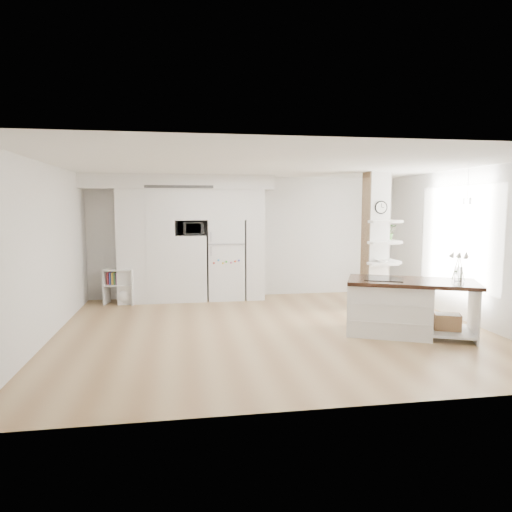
{
  "coord_description": "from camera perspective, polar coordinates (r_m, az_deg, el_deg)",
  "views": [
    {
      "loc": [
        -1.46,
        -7.25,
        2.04
      ],
      "look_at": [
        -0.13,
        0.9,
        1.14
      ],
      "focal_mm": 32.0,
      "sensor_mm": 36.0,
      "label": 1
    }
  ],
  "objects": [
    {
      "name": "decor_bowl",
      "position": [
        9.04,
        15.41,
        -0.59
      ],
      "size": [
        0.22,
        0.22,
        0.05
      ],
      "primitive_type": "imported",
      "color": "white",
      "rests_on": "column"
    },
    {
      "name": "floor_plant_a",
      "position": [
        9.75,
        18.15,
        -4.56
      ],
      "size": [
        0.29,
        0.24,
        0.53
      ],
      "primitive_type": "imported",
      "rotation": [
        0.0,
        0.0,
        0.0
      ],
      "color": "#346227",
      "rests_on": "floor"
    },
    {
      "name": "cabinet_wall",
      "position": [
        9.93,
        -9.19,
        3.07
      ],
      "size": [
        4.0,
        0.71,
        2.7
      ],
      "color": "white",
      "rests_on": "floor"
    },
    {
      "name": "floor",
      "position": [
        7.67,
        2.09,
        -9.2
      ],
      "size": [
        7.0,
        6.0,
        0.01
      ],
      "primitive_type": "cube",
      "color": "tan",
      "rests_on": "ground"
    },
    {
      "name": "shelf_plant",
      "position": [
        9.49,
        16.31,
        2.87
      ],
      "size": [
        0.27,
        0.23,
        0.3
      ],
      "primitive_type": "imported",
      "color": "#346227",
      "rests_on": "column"
    },
    {
      "name": "refrigerator",
      "position": [
        10.05,
        -3.85,
        -0.44
      ],
      "size": [
        0.78,
        0.69,
        1.75
      ],
      "color": "white",
      "rests_on": "floor"
    },
    {
      "name": "floor_plant_b",
      "position": [
        10.59,
        15.85,
        -3.79
      ],
      "size": [
        0.35,
        0.35,
        0.48
      ],
      "primitive_type": "imported",
      "rotation": [
        0.0,
        0.0,
        0.41
      ],
      "color": "#346227",
      "rests_on": "floor"
    },
    {
      "name": "column",
      "position": [
        9.25,
        15.32,
        1.74
      ],
      "size": [
        0.69,
        0.9,
        2.7
      ],
      "color": "silver",
      "rests_on": "floor"
    },
    {
      "name": "microwave",
      "position": [
        9.89,
        -8.19,
        3.44
      ],
      "size": [
        0.54,
        0.37,
        0.3
      ],
      "primitive_type": "imported",
      "color": "#2D2D2D",
      "rests_on": "cabinet_wall"
    },
    {
      "name": "window",
      "position": [
        9.04,
        23.92,
        2.27
      ],
      "size": [
        0.0,
        2.4,
        2.4
      ],
      "primitive_type": "plane",
      "rotation": [
        1.57,
        0.0,
        -1.57
      ],
      "color": "white",
      "rests_on": "room"
    },
    {
      "name": "kitchen_island",
      "position": [
        7.66,
        17.16,
        -5.95
      ],
      "size": [
        2.17,
        1.65,
        1.45
      ],
      "rotation": [
        0.0,
        0.0,
        -0.42
      ],
      "color": "white",
      "rests_on": "floor"
    },
    {
      "name": "room",
      "position": [
        7.4,
        2.15,
        4.79
      ],
      "size": [
        7.04,
        6.04,
        2.72
      ],
      "color": "white",
      "rests_on": "ground"
    },
    {
      "name": "bookshelf",
      "position": [
        9.97,
        -16.44,
        -3.94
      ],
      "size": [
        0.69,
        0.49,
        0.74
      ],
      "rotation": [
        0.0,
        0.0,
        -0.22
      ],
      "color": "white",
      "rests_on": "floor"
    },
    {
      "name": "pendant_light",
      "position": [
        8.05,
        13.97,
        6.62
      ],
      "size": [
        0.12,
        0.12,
        0.1
      ],
      "primitive_type": "cylinder",
      "color": "white",
      "rests_on": "room"
    }
  ]
}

